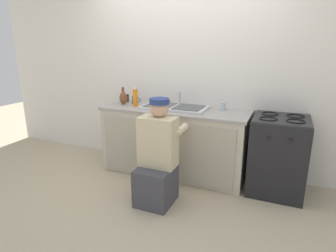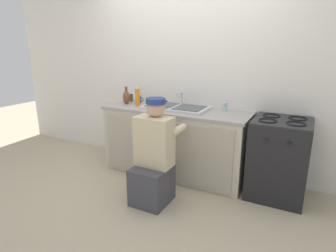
% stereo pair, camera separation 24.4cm
% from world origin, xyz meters
% --- Properties ---
extents(ground_plane, '(12.00, 12.00, 0.00)m').
position_xyz_m(ground_plane, '(0.00, 0.00, 0.00)').
color(ground_plane, tan).
extents(back_wall, '(6.00, 0.10, 2.50)m').
position_xyz_m(back_wall, '(0.00, 0.65, 1.25)').
color(back_wall, silver).
rests_on(back_wall, ground_plane).
extents(counter_cabinet, '(1.81, 0.62, 0.82)m').
position_xyz_m(counter_cabinet, '(0.00, 0.29, 0.41)').
color(counter_cabinet, beige).
rests_on(counter_cabinet, ground_plane).
extents(countertop, '(1.85, 0.62, 0.03)m').
position_xyz_m(countertop, '(0.00, 0.30, 0.84)').
color(countertop, '#9E9993').
rests_on(countertop, counter_cabinet).
extents(sink_double_basin, '(0.80, 0.44, 0.19)m').
position_xyz_m(sink_double_basin, '(0.00, 0.30, 0.87)').
color(sink_double_basin, silver).
rests_on(sink_double_basin, countertop).
extents(stove_range, '(0.59, 0.62, 0.88)m').
position_xyz_m(stove_range, '(1.25, 0.30, 0.43)').
color(stove_range, black).
rests_on(stove_range, ground_plane).
extents(plumber_person, '(0.42, 0.61, 1.10)m').
position_xyz_m(plumber_person, '(0.11, -0.43, 0.46)').
color(plumber_person, '#3F3F47').
rests_on(plumber_person, ground_plane).
extents(vase_decorative, '(0.10, 0.10, 0.23)m').
position_xyz_m(vase_decorative, '(-0.72, 0.28, 0.95)').
color(vase_decorative, brown).
rests_on(vase_decorative, countertop).
extents(water_glass, '(0.06, 0.06, 0.10)m').
position_xyz_m(water_glass, '(0.57, 0.46, 0.91)').
color(water_glass, '#ADC6CC').
rests_on(water_glass, countertop).
extents(coffee_mug, '(0.13, 0.08, 0.09)m').
position_xyz_m(coffee_mug, '(-0.62, 0.41, 0.90)').
color(coffee_mug, '#335699').
rests_on(coffee_mug, countertop).
extents(soap_bottle_orange, '(0.06, 0.06, 0.25)m').
position_xyz_m(soap_bottle_orange, '(-0.52, 0.24, 0.97)').
color(soap_bottle_orange, orange).
rests_on(soap_bottle_orange, countertop).
extents(spice_bottle_pepper, '(0.04, 0.04, 0.10)m').
position_xyz_m(spice_bottle_pepper, '(-0.76, 0.45, 0.91)').
color(spice_bottle_pepper, '#513823').
rests_on(spice_bottle_pepper, countertop).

